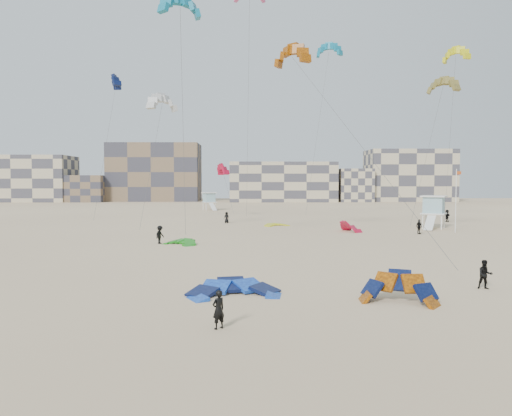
{
  "coord_description": "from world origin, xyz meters",
  "views": [
    {
      "loc": [
        0.01,
        -24.17,
        6.03
      ],
      "look_at": [
        0.37,
        6.0,
        4.45
      ],
      "focal_mm": 35.0,
      "sensor_mm": 36.0,
      "label": 1
    }
  ],
  "objects_px": {
    "kite_ground_blue": "(235,296)",
    "kite_ground_orange": "(398,303)",
    "lifeguard_tower_near": "(434,212)",
    "kitesurfer_main": "(218,310)"
  },
  "relations": [
    {
      "from": "kitesurfer_main",
      "to": "lifeguard_tower_near",
      "type": "xyz_separation_m",
      "value": [
        25.08,
        43.87,
        1.31
      ]
    },
    {
      "from": "lifeguard_tower_near",
      "to": "kite_ground_blue",
      "type": "bearing_deg",
      "value": -93.9
    },
    {
      "from": "kite_ground_blue",
      "to": "kite_ground_orange",
      "type": "height_order",
      "value": "kite_ground_orange"
    },
    {
      "from": "kite_ground_blue",
      "to": "kitesurfer_main",
      "type": "xyz_separation_m",
      "value": [
        -0.48,
        -5.99,
        0.8
      ]
    },
    {
      "from": "kite_ground_orange",
      "to": "kite_ground_blue",
      "type": "bearing_deg",
      "value": -170.9
    },
    {
      "from": "kite_ground_orange",
      "to": "kitesurfer_main",
      "type": "xyz_separation_m",
      "value": [
        -8.7,
        -4.29,
        0.8
      ]
    },
    {
      "from": "kite_ground_orange",
      "to": "kitesurfer_main",
      "type": "bearing_deg",
      "value": -132.98
    },
    {
      "from": "kite_ground_orange",
      "to": "kitesurfer_main",
      "type": "distance_m",
      "value": 9.73
    },
    {
      "from": "kite_ground_blue",
      "to": "lifeguard_tower_near",
      "type": "height_order",
      "value": "lifeguard_tower_near"
    },
    {
      "from": "kite_ground_blue",
      "to": "kite_ground_orange",
      "type": "xyz_separation_m",
      "value": [
        8.22,
        -1.7,
        0.0
      ]
    }
  ]
}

